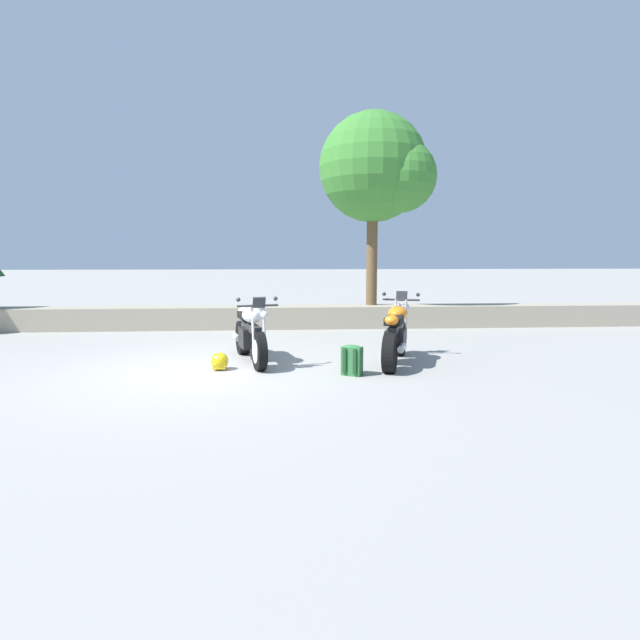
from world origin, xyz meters
TOP-DOWN VIEW (x-y plane):
  - ground_plane at (0.00, 0.00)m, footprint 120.00×120.00m
  - stone_wall at (0.00, 4.80)m, footprint 36.00×0.80m
  - motorcycle_white_near_left at (0.74, 0.69)m, footprint 0.87×2.03m
  - motorcycle_orange_centre at (3.21, 0.42)m, footprint 0.96×1.99m
  - rider_backpack at (2.35, -0.40)m, footprint 0.35×0.34m
  - rider_helmet at (0.28, 0.09)m, footprint 0.28×0.28m
  - leafy_tree_mid_left at (3.70, 4.96)m, footprint 2.86×2.72m

SIDE VIEW (x-z plane):
  - ground_plane at x=0.00m, z-range 0.00..0.00m
  - rider_helmet at x=0.28m, z-range 0.00..0.28m
  - rider_backpack at x=2.35m, z-range 0.01..0.48m
  - stone_wall at x=0.00m, z-range 0.00..0.55m
  - motorcycle_white_near_left at x=0.74m, z-range -0.10..1.07m
  - motorcycle_orange_centre at x=3.21m, z-range -0.10..1.07m
  - leafy_tree_mid_left at x=3.70m, z-range 1.53..6.36m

